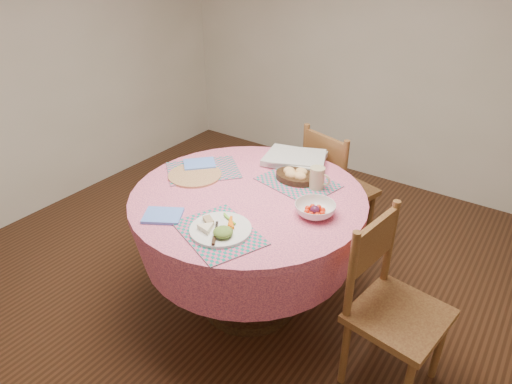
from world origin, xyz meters
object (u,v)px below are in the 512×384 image
bread_bowl (295,175)px  fruit_bowl (315,210)px  chair_back (335,187)px  chair_right (390,304)px  wicker_trivet (195,175)px  dining_table (248,225)px  dinner_plate (221,229)px  latte_mug (318,178)px

bread_bowl → fruit_bowl: size_ratio=1.15×
chair_back → bread_bowl: size_ratio=3.85×
chair_right → wicker_trivet: chair_right is taller
chair_right → dining_table: bearing=95.5°
dining_table → chair_back: (0.12, 0.82, -0.09)m
dinner_plate → fruit_bowl: bearing=53.6°
chair_back → bread_bowl: 0.64m
wicker_trivet → chair_right: bearing=-1.8°
dining_table → chair_back: 0.83m
wicker_trivet → latte_mug: 0.69m
dining_table → wicker_trivet: (-0.37, -0.00, 0.20)m
latte_mug → dinner_plate: bearing=-104.7°
chair_back → fruit_bowl: chair_back is taller
dining_table → dinner_plate: size_ratio=4.35×
chair_back → latte_mug: (0.14, -0.56, 0.35)m
dinner_plate → fruit_bowl: fruit_bowl is taller
dinner_plate → bread_bowl: bread_bowl is taller
chair_back → dinner_plate: size_ratio=3.11×
dinner_plate → latte_mug: (0.16, 0.62, 0.04)m
chair_right → fruit_bowl: bearing=90.6°
fruit_bowl → wicker_trivet: bearing=-178.3°
dining_table → wicker_trivet: 0.42m
chair_right → latte_mug: size_ratio=7.56×
chair_back → wicker_trivet: 1.00m
chair_right → latte_mug: (-0.56, 0.30, 0.35)m
dining_table → bread_bowl: bread_bowl is taller
dinner_plate → fruit_bowl: size_ratio=1.43×
dining_table → bread_bowl: size_ratio=5.39×
chair_back → latte_mug: chair_back is taller
wicker_trivet → bread_bowl: bread_bowl is taller
latte_mug → fruit_bowl: 0.27m
latte_mug → dining_table: bearing=-135.7°
dinner_plate → bread_bowl: 0.63m
chair_right → bread_bowl: size_ratio=3.85×
chair_back → wicker_trivet: (-0.49, -0.82, 0.29)m
chair_right → chair_back: (-0.71, 0.86, 0.00)m
chair_right → chair_back: size_ratio=1.00×
fruit_bowl → bread_bowl: bearing=135.8°
chair_right → dinner_plate: (-0.72, -0.32, 0.31)m
chair_right → bread_bowl: 0.83m
dining_table → dinner_plate: bearing=-73.8°
chair_back → dining_table: bearing=98.4°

